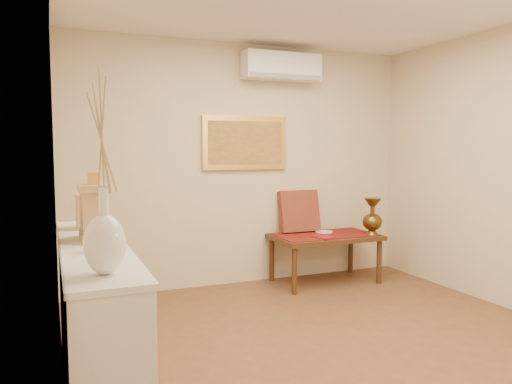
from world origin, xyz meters
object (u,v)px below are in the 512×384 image
wooden_chest (88,211)px  low_table (325,241)px  mantel_clock (94,211)px  white_vase (103,165)px  brass_urn_tall (372,212)px  display_ledge (95,325)px

wooden_chest → low_table: size_ratio=0.20×
mantel_clock → white_vase: bearing=-91.7°
mantel_clock → low_table: (2.65, 1.73, -0.67)m
white_vase → wooden_chest: 1.42m
wooden_chest → brass_urn_tall: bearing=18.6°
mantel_clock → display_ledge: bearing=-98.6°
low_table → mantel_clock: bearing=-146.9°
display_ledge → low_table: (2.67, 1.88, -0.01)m
wooden_chest → mantel_clock: bearing=-89.6°
white_vase → wooden_chest: white_vase is taller
brass_urn_tall → wooden_chest: size_ratio=2.06×
brass_urn_tall → mantel_clock: (-3.15, -1.52, 0.35)m
wooden_chest → low_table: (2.66, 1.27, -0.62)m
mantel_clock → low_table: size_ratio=0.34×
brass_urn_tall → display_ledge: 3.60m
white_vase → brass_urn_tall: (3.17, 2.44, -0.65)m
white_vase → brass_urn_tall: white_vase is taller
brass_urn_tall → display_ledge: (-3.17, -1.67, -0.32)m
display_ledge → low_table: display_ledge is taller
mantel_clock → low_table: bearing=33.1°
white_vase → wooden_chest: (0.02, 1.38, -0.36)m
white_vase → low_table: (2.68, 2.64, -0.98)m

